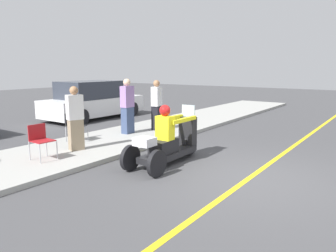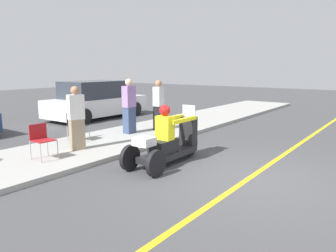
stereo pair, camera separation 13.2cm
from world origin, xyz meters
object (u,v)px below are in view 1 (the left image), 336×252
at_px(spectator_mid_group, 157,106).
at_px(parked_car_lot_far, 93,101).
at_px(spectator_near_curb, 127,107).
at_px(spectator_by_tree, 75,120).
at_px(folding_chair_curbside, 74,124).
at_px(folding_chair_set_back, 40,138).
at_px(motorcycle_trike, 168,143).

xyz_separation_m(spectator_mid_group, parked_car_lot_far, (1.03, 4.38, -0.17)).
bearing_deg(spectator_near_curb, spectator_by_tree, -170.84).
bearing_deg(spectator_near_curb, spectator_mid_group, -20.89).
relative_size(spectator_near_curb, parked_car_lot_far, 0.38).
relative_size(spectator_mid_group, spectator_near_curb, 0.96).
bearing_deg(folding_chair_curbside, folding_chair_set_back, -151.61).
distance_m(folding_chair_set_back, folding_chair_curbside, 1.97).
xyz_separation_m(motorcycle_trike, folding_chair_curbside, (-0.02, 3.38, 0.13)).
xyz_separation_m(spectator_mid_group, folding_chair_curbside, (-2.78, 0.93, -0.32)).
height_order(motorcycle_trike, parked_car_lot_far, parked_car_lot_far).
bearing_deg(spectator_mid_group, spectator_near_curb, 159.11).
height_order(spectator_mid_group, spectator_near_curb, spectator_near_curb).
height_order(spectator_by_tree, spectator_near_curb, spectator_near_curb).
relative_size(spectator_by_tree, folding_chair_set_back, 2.03).
bearing_deg(folding_chair_set_back, spectator_mid_group, 0.11).
relative_size(spectator_by_tree, parked_car_lot_far, 0.36).
bearing_deg(spectator_near_curb, parked_car_lot_far, 62.47).
distance_m(spectator_by_tree, folding_chair_curbside, 1.19).
height_order(spectator_mid_group, spectator_by_tree, spectator_mid_group).
relative_size(motorcycle_trike, spectator_near_curb, 1.39).
distance_m(spectator_mid_group, spectator_by_tree, 3.47).
distance_m(spectator_mid_group, spectator_near_curb, 1.12).
bearing_deg(spectator_mid_group, folding_chair_set_back, -179.89).
bearing_deg(folding_chair_curbside, motorcycle_trike, -89.70).
relative_size(spectator_near_curb, folding_chair_curbside, 2.17).
height_order(spectator_by_tree, folding_chair_curbside, spectator_by_tree).
height_order(folding_chair_set_back, parked_car_lot_far, parked_car_lot_far).
relative_size(spectator_mid_group, spectator_by_tree, 1.03).
xyz_separation_m(folding_chair_set_back, parked_car_lot_far, (5.55, 4.39, 0.15)).
relative_size(spectator_mid_group, folding_chair_curbside, 2.09).
distance_m(motorcycle_trike, spectator_near_curb, 3.36).
height_order(spectator_near_curb, folding_chair_set_back, spectator_near_curb).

